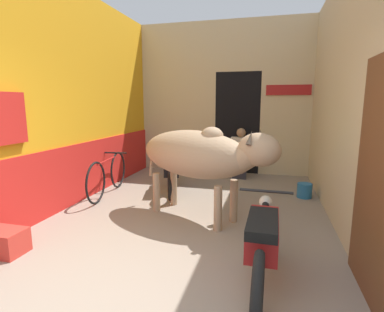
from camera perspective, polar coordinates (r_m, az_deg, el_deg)
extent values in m
cube|color=orange|center=(5.56, -21.62, 10.41)|extent=(0.18, 5.44, 3.58)
cube|color=red|center=(5.63, -19.95, -2.73)|extent=(0.03, 5.44, 1.00)
cube|color=red|center=(4.33, -31.97, 6.10)|extent=(0.08, 0.56, 0.64)
cube|color=#C6B289|center=(7.52, 6.09, 20.02)|extent=(4.08, 0.18, 1.17)
cube|color=#C6B289|center=(7.67, -2.38, 6.45)|extent=(1.87, 0.18, 2.41)
cube|color=#C6B289|center=(7.34, 17.29, 5.84)|extent=(1.14, 0.18, 2.41)
cube|color=black|center=(7.73, 8.95, 6.36)|extent=(1.06, 0.90, 2.41)
cube|color=maroon|center=(7.23, 17.90, 11.88)|extent=(0.98, 0.03, 0.23)
cube|color=#C6B289|center=(4.62, 27.55, 10.20)|extent=(0.18, 5.44, 3.58)
cube|color=brown|center=(2.98, 31.75, -3.85)|extent=(0.05, 1.00, 2.10)
ellipsoid|color=tan|center=(4.37, 0.26, 0.41)|extent=(2.01, 1.44, 0.69)
ellipsoid|color=tan|center=(4.14, 3.81, 3.81)|extent=(0.42, 0.40, 0.26)
cylinder|color=tan|center=(3.89, 10.21, -0.15)|extent=(0.55, 0.49, 0.46)
ellipsoid|color=tan|center=(3.79, 12.65, 1.18)|extent=(0.66, 0.56, 0.42)
cylinder|color=tan|center=(5.00, -7.72, -0.73)|extent=(0.13, 0.09, 0.56)
cylinder|color=tan|center=(4.37, 7.95, -8.45)|extent=(0.11, 0.11, 0.62)
cylinder|color=tan|center=(4.05, 4.96, -9.90)|extent=(0.11, 0.11, 0.62)
cylinder|color=tan|center=(5.03, -3.49, -5.86)|extent=(0.11, 0.11, 0.62)
cylinder|color=tan|center=(4.76, -6.78, -6.86)|extent=(0.11, 0.11, 0.62)
cone|color=#473D33|center=(3.92, 13.06, 3.78)|extent=(0.12, 0.16, 0.19)
cone|color=#473D33|center=(3.66, 11.02, 3.42)|extent=(0.12, 0.16, 0.19)
torus|color=black|center=(2.47, 12.40, -24.07)|extent=(0.09, 0.62, 0.62)
torus|color=black|center=(3.72, 13.73, -12.01)|extent=(0.09, 0.62, 0.62)
cube|color=maroon|center=(3.01, 13.35, -14.05)|extent=(0.30, 0.77, 0.28)
cube|color=black|center=(2.74, 13.31, -12.38)|extent=(0.27, 0.62, 0.09)
cylinder|color=black|center=(3.43, 13.92, -6.53)|extent=(0.58, 0.04, 0.03)
sphere|color=silver|center=(3.57, 13.87, -8.46)|extent=(0.15, 0.15, 0.15)
torus|color=black|center=(5.27, -4.10, -5.25)|extent=(0.24, 0.60, 0.60)
torus|color=black|center=(6.67, -3.59, -1.97)|extent=(0.24, 0.60, 0.60)
cube|color=black|center=(5.93, -3.83, -1.95)|extent=(0.49, 0.84, 0.28)
cube|color=black|center=(5.68, -3.93, -0.63)|extent=(0.43, 0.68, 0.09)
cylinder|color=black|center=(6.44, -3.67, 1.29)|extent=(0.57, 0.19, 0.03)
sphere|color=silver|center=(6.57, -3.63, 0.10)|extent=(0.15, 0.15, 0.15)
torus|color=black|center=(5.32, -17.84, -4.89)|extent=(0.13, 0.72, 0.72)
torus|color=black|center=(6.23, -13.90, -2.55)|extent=(0.13, 0.72, 0.72)
cylinder|color=red|center=(5.71, -15.85, -0.77)|extent=(0.14, 0.83, 0.03)
cylinder|color=black|center=(6.08, -14.35, 0.59)|extent=(0.44, 0.09, 0.03)
cube|color=#282833|center=(6.84, 9.02, -2.59)|extent=(0.31, 0.14, 0.41)
cube|color=#282833|center=(6.87, 9.16, -0.35)|extent=(0.31, 0.32, 0.11)
cube|color=beige|center=(6.91, 9.26, 1.64)|extent=(0.44, 0.20, 0.46)
sphere|color=#937051|center=(6.87, 9.34, 4.40)|extent=(0.20, 0.20, 0.20)
cylinder|color=#DB6093|center=(7.21, 6.62, -2.01)|extent=(0.24, 0.24, 0.38)
cylinder|color=#DB6093|center=(7.17, 6.65, -0.40)|extent=(0.35, 0.35, 0.04)
cube|color=red|center=(4.11, -32.08, -13.68)|extent=(0.44, 0.32, 0.28)
cylinder|color=#23669E|center=(5.81, 20.63, -6.16)|extent=(0.26, 0.26, 0.26)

